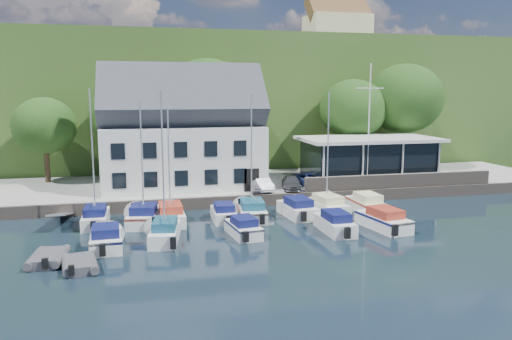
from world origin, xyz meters
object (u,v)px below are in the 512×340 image
Objects in this scene: car_silver at (257,185)px; boat_r1_3 at (224,212)px; boat_r1_0 at (93,164)px; boat_r1_7 at (366,202)px; boat_r1_1 at (142,162)px; club_pavilion at (368,158)px; boat_r1_5 at (297,207)px; boat_r2_4 at (383,218)px; car_blue at (310,179)px; harbor_building at (183,138)px; car_dgrey at (291,183)px; boat_r1_4 at (251,159)px; flagpole at (369,125)px; boat_r1_6 at (328,154)px; boat_r2_3 at (335,221)px; boat_r2_1 at (163,172)px; dinghy_1 at (80,263)px; car_white at (262,183)px; dinghy_0 at (48,256)px; boat_r2_0 at (106,237)px; boat_r1_2 at (169,163)px; boat_r2_2 at (243,226)px.

car_silver is 6.64m from boat_r1_3.
boat_r1_0 is 1.49× the size of boat_r1_7.
club_pavilion is at bearing 31.87° from boat_r1_1.
boat_r1_1 reaches higher than car_silver.
boat_r1_5 is 0.93× the size of boat_r2_4.
car_silver is at bearing 175.12° from car_blue.
harbor_building is at bearing 151.43° from car_silver.
boat_r1_4 is at bearing -119.03° from car_dgrey.
flagpole reaches higher than boat_r1_6.
boat_r2_3 is at bearing -81.35° from boat_r1_5.
harbor_building is at bearing 122.04° from boat_r2_3.
boat_r1_5 is 6.72m from boat_r2_4.
boat_r2_1 is (-16.09, -4.28, 3.77)m from boat_r1_7.
boat_r1_5 is 17.22m from dinghy_1.
car_blue reaches higher than boat_r1_3.
harbor_building is 8.37m from car_white.
boat_r1_0 is at bearing 79.93° from dinghy_1.
club_pavilion is 4.78m from flagpole.
harbor_building reaches higher than car_blue.
car_white is at bearing 43.22° from dinghy_0.
boat_r1_7 is 6.63m from boat_r2_3.
boat_r1_0 is 9.97m from boat_r1_3.
boat_r1_2 is at bearing 49.25° from boat_r2_0.
boat_r1_4 reaches higher than boat_r2_3.
dinghy_1 is at bearing -127.47° from car_dgrey.
boat_r1_7 is 22.52m from dinghy_1.
flagpole is (5.28, -0.67, 4.88)m from car_blue.
flagpole is 16.61m from boat_r1_3.
dinghy_1 is at bearing -148.91° from flagpole.
dinghy_1 is at bearing -90.29° from boat_r1_0.
boat_r2_2 reaches higher than dinghy_0.
boat_r2_2 is 1.61× the size of dinghy_1.
dinghy_0 is at bearing -173.85° from boat_r2_3.
boat_r1_3 is 9.52m from boat_r2_0.
boat_r2_4 is (-0.97, -4.77, -0.01)m from boat_r1_7.
boat_r1_7 is (5.81, 0.10, 0.02)m from boat_r1_5.
club_pavilion is 12.05m from car_white.
boat_r2_1 is at bearing -63.81° from boat_r1_1.
dinghy_1 is (-4.79, -4.14, -4.19)m from boat_r2_1.
dinghy_0 is (-16.92, -6.86, -0.39)m from boat_r1_5.
car_white is (0.52, 0.25, 0.06)m from car_silver.
boat_r2_1 is (-0.63, -4.65, 0.10)m from boat_r1_2.
harbor_building is at bearing 89.00° from boat_r2_1.
boat_r1_2 reaches higher than dinghy_1.
car_white is at bearing 62.12° from boat_r2_2.
club_pavilion is at bearing 21.35° from car_silver.
boat_r1_1 is at bearing -173.52° from boat_r1_2.
car_dgrey is 0.76× the size of boat_r2_2.
dinghy_1 is at bearing -168.10° from boat_r2_3.
boat_r2_1 is at bearing -99.96° from harbor_building.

